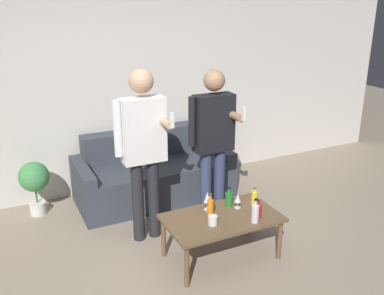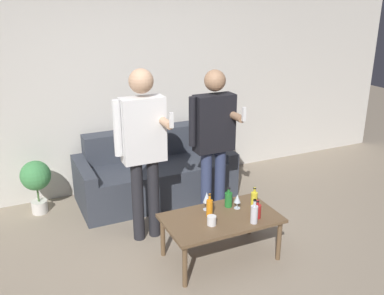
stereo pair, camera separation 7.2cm
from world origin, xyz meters
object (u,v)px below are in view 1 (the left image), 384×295
coffee_table (222,221)px  person_standing_right (213,135)px  couch (153,174)px  bottle_orange (254,198)px  person_standing_left (143,143)px

coffee_table → person_standing_right: bearing=68.2°
couch → bottle_orange: (0.51, -1.44, 0.21)m
couch → coffee_table: size_ratio=1.74×
bottle_orange → coffee_table: bearing=-170.2°
person_standing_right → coffee_table: bearing=-111.8°
couch → bottle_orange: size_ratio=9.69×
couch → person_standing_left: (-0.40, -0.86, 0.74)m
couch → person_standing_right: bearing=-63.5°
coffee_table → person_standing_left: (-0.51, 0.64, 0.64)m
coffee_table → person_standing_right: person_standing_right is taller
person_standing_left → bottle_orange: bearing=-32.2°
coffee_table → person_standing_right: size_ratio=0.64×
couch → person_standing_left: person_standing_left is taller
coffee_table → person_standing_left: size_ratio=0.61×
coffee_table → bottle_orange: (0.40, 0.07, 0.12)m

